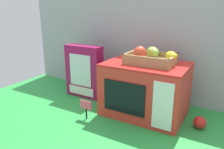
{
  "coord_description": "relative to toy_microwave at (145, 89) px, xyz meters",
  "views": [
    {
      "loc": [
        0.55,
        -1.0,
        0.54
      ],
      "look_at": [
        -0.04,
        0.02,
        0.18
      ],
      "focal_mm": 34.57,
      "sensor_mm": 36.0,
      "label": 1
    }
  ],
  "objects": [
    {
      "name": "price_sign",
      "position": [
        -0.23,
        -0.21,
        -0.07
      ],
      "size": [
        0.07,
        0.01,
        0.1
      ],
      "color": "black",
      "rests_on": "ground"
    },
    {
      "name": "food_groups_crate",
      "position": [
        0.02,
        0.0,
        0.17
      ],
      "size": [
        0.26,
        0.17,
        0.09
      ],
      "color": "#A37F51",
      "rests_on": "toy_microwave"
    },
    {
      "name": "ground_plane",
      "position": [
        -0.17,
        -0.0,
        -0.14
      ],
      "size": [
        1.7,
        1.7,
        0.0
      ],
      "primitive_type": "plane",
      "color": "green",
      "rests_on": "ground"
    },
    {
      "name": "display_back_panel",
      "position": [
        -0.17,
        0.23,
        0.17
      ],
      "size": [
        1.61,
        0.03,
        0.62
      ],
      "primitive_type": "cube",
      "color": "#A0A3A8",
      "rests_on": "ground"
    },
    {
      "name": "loose_toy_apple",
      "position": [
        0.29,
        -0.02,
        -0.11
      ],
      "size": [
        0.06,
        0.06,
        0.06
      ],
      "primitive_type": "sphere",
      "color": "red",
      "rests_on": "ground"
    },
    {
      "name": "toy_microwave",
      "position": [
        0.0,
        0.0,
        0.0
      ],
      "size": [
        0.41,
        0.3,
        0.28
      ],
      "color": "red",
      "rests_on": "ground"
    },
    {
      "name": "cookie_set_box",
      "position": [
        -0.42,
        0.03,
        0.02
      ],
      "size": [
        0.24,
        0.08,
        0.33
      ],
      "color": "#99144C",
      "rests_on": "ground"
    }
  ]
}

